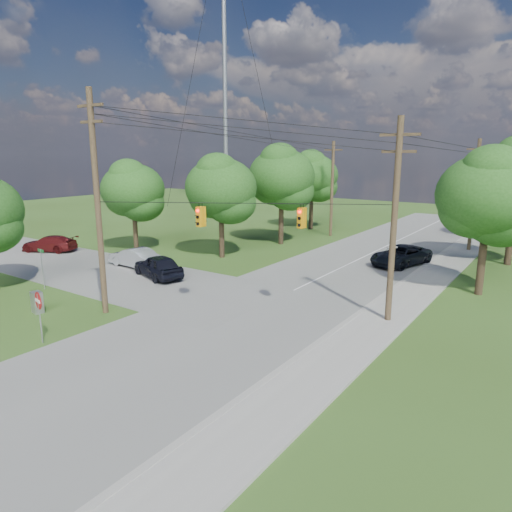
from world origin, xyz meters
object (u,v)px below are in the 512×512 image
Objects in this scene: car_cross_dark at (158,266)px; car_main_north at (401,255)px; pole_ne at (394,219)px; pole_north_w at (332,188)px; pole_north_e at (474,195)px; do_not_enter_sign at (39,306)px; car_cross_far at (49,244)px; car_cross_silver at (134,257)px; control_cabinet at (37,302)px; pole_sw at (97,201)px.

car_main_north is (13.10, 13.60, -0.05)m from car_cross_dark.
car_main_north is at bearing 104.81° from pole_ne.
pole_north_e is at bearing 0.00° from pole_north_w.
do_not_enter_sign is at bearing 38.07° from car_cross_dark.
pole_ne is at bearing 65.57° from car_cross_far.
car_cross_far is (-31.23, -22.11, -4.38)m from pole_north_e.
do_not_enter_sign is at bearing -135.93° from pole_ne.
car_cross_dark is 4.05m from car_cross_silver.
car_main_north is 26.46m from do_not_enter_sign.
pole_north_e is 8.23× the size of control_cabinet.
pole_ne is 14.09m from car_main_north.
car_cross_far is 1.98× the size of do_not_enter_sign.
car_cross_dark is 1.06× the size of car_cross_silver.
control_cabinet is (-2.66, -31.80, -4.52)m from pole_north_w.
car_main_north is (16.99, 12.46, 0.02)m from car_cross_silver.
pole_sw is at bearing 43.19° from car_cross_silver.
do_not_enter_sign reaches higher than car_cross_far.
car_cross_silver is at bearing 135.28° from do_not_enter_sign.
car_main_north is at bearing 90.35° from car_cross_far.
pole_sw is 9.88× the size of control_cabinet.
pole_north_w is (-13.90, 0.00, 0.00)m from pole_north_e.
pole_north_w is (-0.40, 29.60, -1.10)m from pole_sw.
pole_sw is at bearing -150.62° from pole_ne.
car_main_north is (10.10, 20.46, -5.41)m from pole_sw.
pole_sw is 15.51m from pole_ne.
pole_north_e is 2.02× the size of car_cross_far.
pole_north_e reaches higher than control_cabinet.
car_cross_dark is (-16.50, -22.74, -4.26)m from pole_north_e.
pole_north_e is 1.77× the size of car_main_north.
car_cross_dark is 1.96× the size of do_not_enter_sign.
pole_sw is at bearing 46.72° from control_cabinet.
pole_ne reaches higher than do_not_enter_sign.
pole_north_e is at bearing 139.10° from car_cross_silver.
car_cross_dark reaches higher than car_main_north.
pole_sw is at bearing 42.47° from car_cross_far.
do_not_enter_sign reaches higher than car_main_north.
car_cross_silver is 21.07m from car_main_north.
car_cross_silver is 0.82× the size of car_main_north.
car_cross_dark is 9.06m from control_cabinet.
car_cross_dark is 14.74m from car_cross_far.
do_not_enter_sign is (1.50, -34.00, -3.32)m from pole_north_w.
car_cross_silver is (-3.89, 1.14, -0.07)m from car_cross_dark.
pole_sw is 2.43× the size of car_cross_far.
pole_ne is 1.05× the size of pole_north_w.
control_cabinet is (-16.56, -9.80, -4.86)m from pole_ne.
pole_sw reaches higher than pole_ne.
control_cabinet is at bearing 164.56° from do_not_enter_sign.
pole_north_w is 34.20m from do_not_enter_sign.
car_cross_silver is 10.85m from car_cross_far.
pole_north_w is 8.23× the size of control_cabinet.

